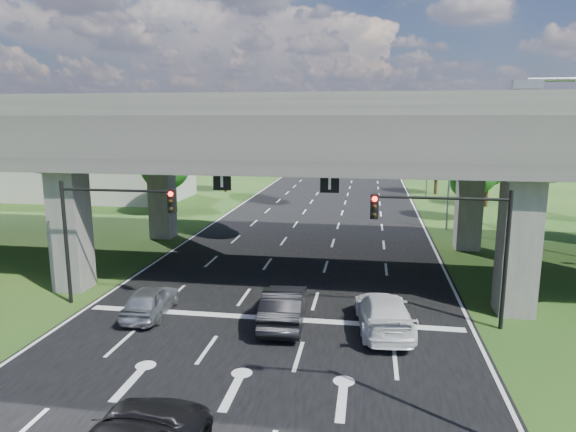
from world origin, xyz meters
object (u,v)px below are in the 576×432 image
(car_dark, at_px, (284,306))
(car_silver, at_px, (151,301))
(signal_right, at_px, (454,232))
(streetlight_far, at_px, (445,157))
(streetlight_beyond, at_px, (425,146))
(car_white, at_px, (384,313))
(signal_left, at_px, (106,220))

(car_dark, bearing_deg, car_silver, -3.61)
(car_silver, distance_m, car_dark, 6.14)
(signal_right, bearing_deg, streetlight_far, 83.53)
(streetlight_beyond, bearing_deg, streetlight_far, -90.00)
(streetlight_far, xyz_separation_m, car_white, (-5.08, -21.00, -5.05))
(signal_right, bearing_deg, car_silver, -175.92)
(streetlight_beyond, relative_size, car_silver, 2.45)
(signal_right, height_order, streetlight_beyond, streetlight_beyond)
(streetlight_far, bearing_deg, signal_right, -96.47)
(car_silver, height_order, car_white, car_white)
(car_silver, relative_size, car_dark, 0.82)
(car_dark, xyz_separation_m, car_white, (4.28, 0.00, -0.05))
(signal_left, height_order, streetlight_beyond, streetlight_beyond)
(signal_right, xyz_separation_m, signal_left, (-15.65, 0.00, 0.00))
(signal_left, relative_size, car_silver, 1.47)
(signal_right, xyz_separation_m, streetlight_far, (2.27, 20.06, 1.66))
(signal_right, xyz_separation_m, streetlight_beyond, (2.27, 36.06, 1.66))
(car_silver, bearing_deg, signal_left, -24.28)
(streetlight_far, relative_size, car_white, 1.88)
(car_dark, bearing_deg, streetlight_beyond, -107.80)
(signal_right, height_order, car_silver, signal_right)
(signal_left, height_order, car_white, signal_left)
(streetlight_beyond, bearing_deg, signal_left, -116.43)
(streetlight_far, distance_m, car_dark, 23.53)
(car_dark, height_order, car_white, car_dark)
(streetlight_far, height_order, car_white, streetlight_far)
(signal_right, relative_size, car_dark, 1.21)
(signal_left, distance_m, streetlight_beyond, 40.30)
(streetlight_beyond, bearing_deg, car_white, -97.81)
(signal_left, bearing_deg, streetlight_beyond, 63.57)
(streetlight_beyond, bearing_deg, car_dark, -104.19)
(signal_right, relative_size, streetlight_beyond, 0.60)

